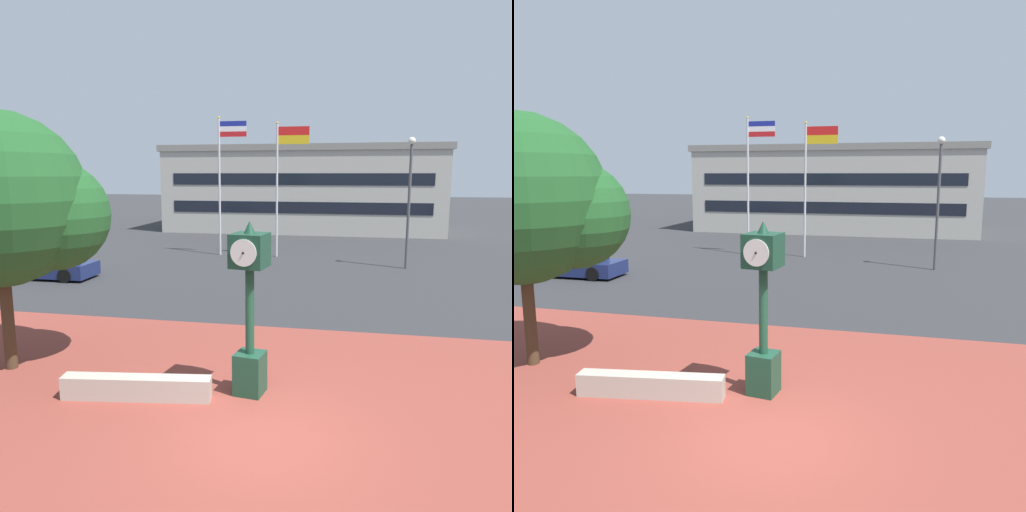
# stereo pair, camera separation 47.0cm
# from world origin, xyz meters

# --- Properties ---
(ground_plane) EXTENTS (200.00, 200.00, 0.00)m
(ground_plane) POSITION_xyz_m (0.00, 0.00, 0.00)
(ground_plane) COLOR #2D2D30
(plaza_brick_paving) EXTENTS (44.00, 10.55, 0.01)m
(plaza_brick_paving) POSITION_xyz_m (0.00, 1.27, 0.00)
(plaza_brick_paving) COLOR brown
(plaza_brick_paving) RESTS_ON ground
(planter_wall) EXTENTS (3.22, 0.85, 0.50)m
(planter_wall) POSITION_xyz_m (-2.92, 1.02, 0.25)
(planter_wall) COLOR #ADA393
(planter_wall) RESTS_ON ground
(street_clock) EXTENTS (0.81, 0.85, 3.80)m
(street_clock) POSITION_xyz_m (-0.59, 1.77, 1.95)
(street_clock) COLOR #19422D
(street_clock) RESTS_ON ground
(plaza_tree) EXTENTS (4.46, 4.15, 6.25)m
(plaza_tree) POSITION_xyz_m (-6.48, 2.14, 4.08)
(plaza_tree) COLOR #42301E
(plaza_tree) RESTS_ON ground
(car_street_mid) EXTENTS (4.18, 1.89, 1.28)m
(car_street_mid) POSITION_xyz_m (-12.18, 11.89, 0.57)
(car_street_mid) COLOR navy
(car_street_mid) RESTS_ON ground
(flagpole_primary) EXTENTS (1.68, 0.14, 8.00)m
(flagpole_primary) POSITION_xyz_m (-6.05, 19.82, 4.74)
(flagpole_primary) COLOR silver
(flagpole_primary) RESTS_ON ground
(flagpole_secondary) EXTENTS (1.87, 0.14, 7.64)m
(flagpole_secondary) POSITION_xyz_m (-2.60, 19.82, 4.65)
(flagpole_secondary) COLOR silver
(flagpole_secondary) RESTS_ON ground
(civic_building) EXTENTS (22.74, 11.83, 7.02)m
(civic_building) POSITION_xyz_m (-2.82, 35.72, 3.52)
(civic_building) COLOR #B2ADA3
(civic_building) RESTS_ON ground
(street_lamp_post) EXTENTS (0.36, 0.36, 6.54)m
(street_lamp_post) POSITION_xyz_m (4.18, 17.51, 4.01)
(street_lamp_post) COLOR #4C4C51
(street_lamp_post) RESTS_ON ground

